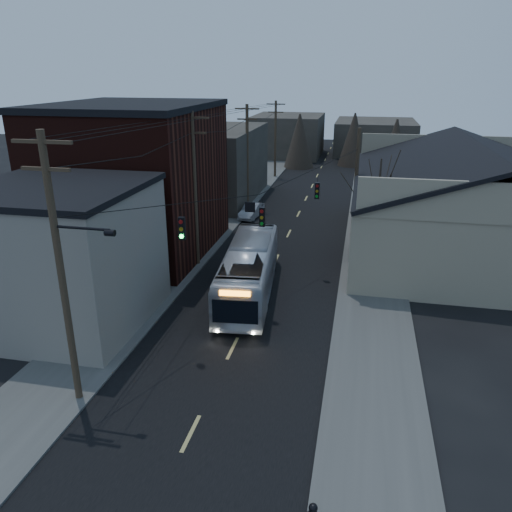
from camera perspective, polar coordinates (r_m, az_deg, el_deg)
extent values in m
plane|color=black|center=(17.86, -9.73, -23.42)|extent=(160.00, 160.00, 0.00)
cube|color=black|center=(43.89, 4.54, 4.14)|extent=(9.00, 110.00, 0.02)
cube|color=#474744|center=(45.13, -3.69, 4.69)|extent=(4.00, 110.00, 0.12)
cube|color=#474744|center=(43.57, 13.06, 3.61)|extent=(4.00, 110.00, 0.12)
cube|color=gray|center=(26.75, -21.27, -0.19)|extent=(8.00, 8.00, 7.00)
cube|color=black|center=(36.05, -13.61, 8.21)|extent=(10.00, 12.00, 10.00)
cube|color=#322E28|center=(50.82, -5.26, 10.41)|extent=(9.00, 14.00, 7.00)
cube|color=gray|center=(38.84, 23.01, 4.20)|extent=(16.00, 20.00, 5.00)
cube|color=black|center=(37.46, 17.74, 10.30)|extent=(8.16, 20.60, 2.86)
cube|color=#322E28|center=(78.19, 3.68, 13.59)|extent=(10.00, 12.00, 6.00)
cube|color=#322E28|center=(82.40, 13.42, 13.10)|extent=(12.00, 14.00, 5.00)
cone|color=black|center=(32.99, 13.62, 4.59)|extent=(0.40, 0.40, 7.20)
cylinder|color=#382B1E|center=(19.38, -21.31, -2.34)|extent=(0.28, 0.28, 10.50)
cube|color=#382B1E|center=(18.19, -23.30, 11.91)|extent=(2.20, 0.12, 0.12)
cylinder|color=#382B1E|center=(32.37, -7.01, 7.28)|extent=(0.28, 0.28, 10.00)
cube|color=#382B1E|center=(31.66, -7.38, 15.41)|extent=(2.20, 0.12, 0.12)
cylinder|color=#382B1E|center=(46.59, -1.00, 11.14)|extent=(0.28, 0.28, 9.50)
cube|color=#382B1E|center=(46.09, -1.04, 16.48)|extent=(2.20, 0.12, 0.12)
cylinder|color=#382B1E|center=(61.18, 2.23, 13.12)|extent=(0.28, 0.28, 9.00)
cube|color=#382B1E|center=(60.80, 2.28, 16.96)|extent=(2.20, 0.12, 0.12)
cylinder|color=#382B1E|center=(37.67, 11.31, 7.73)|extent=(0.28, 0.28, 8.50)
cube|color=black|center=(21.60, -8.44, 3.15)|extent=(0.28, 0.20, 1.00)
cube|color=black|center=(25.24, 0.71, 4.48)|extent=(0.28, 0.20, 1.00)
cube|color=black|center=(30.68, 7.01, 7.41)|extent=(0.28, 0.20, 1.00)
imported|color=#AFB2BB|center=(28.63, -0.83, -1.67)|extent=(3.63, 11.07, 3.03)
imported|color=#95969C|center=(44.35, -0.52, 5.18)|extent=(1.75, 3.85, 1.23)
sphere|color=black|center=(15.79, 6.56, -26.68)|extent=(0.26, 0.26, 0.26)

